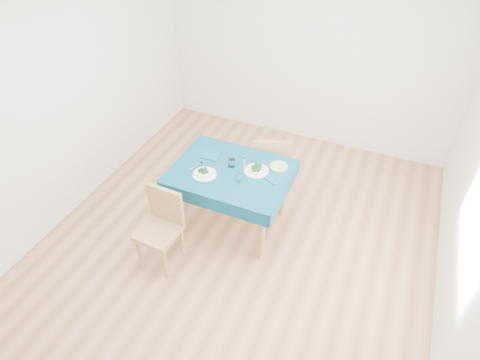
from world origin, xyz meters
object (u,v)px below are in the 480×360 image
at_px(chair_near, 158,228).
at_px(bowl_far, 257,168).
at_px(side_plate, 279,166).
at_px(bowl_near, 204,172).
at_px(chair_far, 272,155).
at_px(table, 231,198).

distance_m(chair_near, bowl_far, 1.15).
distance_m(chair_near, side_plate, 1.38).
relative_size(chair_near, bowl_near, 3.99).
relative_size(chair_far, bowl_near, 4.31).
relative_size(chair_far, side_plate, 5.53).
bearing_deg(side_plate, bowl_near, -146.54).
xyz_separation_m(chair_far, side_plate, (0.23, -0.47, 0.24)).
height_order(table, bowl_far, bowl_far).
bearing_deg(chair_far, side_plate, 96.91).
relative_size(table, chair_far, 1.15).
xyz_separation_m(table, bowl_far, (0.25, 0.09, 0.42)).
distance_m(table, bowl_near, 0.50).
height_order(table, bowl_near, bowl_near).
distance_m(chair_far, bowl_near, 1.02).
height_order(chair_near, bowl_near, chair_near).
bearing_deg(table, side_plate, 30.89).
relative_size(table, side_plate, 6.34).
relative_size(bowl_near, bowl_far, 0.96).
distance_m(table, bowl_far, 0.49).
height_order(bowl_far, side_plate, bowl_far).
bearing_deg(chair_far, chair_near, 48.07).
bearing_deg(side_plate, chair_near, -129.52).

